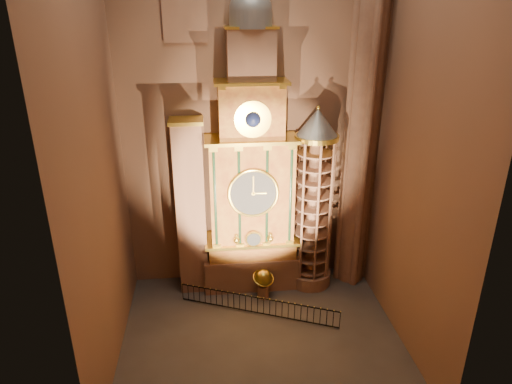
{
  "coord_description": "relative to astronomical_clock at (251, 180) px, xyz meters",
  "views": [
    {
      "loc": [
        -2.3,
        -18.47,
        15.72
      ],
      "look_at": [
        0.04,
        3.0,
        6.78
      ],
      "focal_mm": 32.0,
      "sensor_mm": 36.0,
      "label": 1
    }
  ],
  "objects": [
    {
      "name": "wall_right",
      "position": [
        7.0,
        -4.96,
        4.32
      ],
      "size": [
        0.0,
        22.0,
        22.0
      ],
      "primitive_type": "plane",
      "rotation": [
        1.57,
        0.0,
        -1.57
      ],
      "color": "#885E49",
      "rests_on": "floor"
    },
    {
      "name": "portrait_tower",
      "position": [
        -3.4,
        0.02,
        -1.53
      ],
      "size": [
        1.8,
        1.6,
        10.2
      ],
      "color": "#8C634C",
      "rests_on": "floor"
    },
    {
      "name": "celestial_globe",
      "position": [
        0.51,
        -1.52,
        -5.61
      ],
      "size": [
        1.58,
        1.55,
        1.78
      ],
      "color": "#8C634C",
      "rests_on": "floor"
    },
    {
      "name": "floor",
      "position": [
        0.0,
        -4.96,
        -6.68
      ],
      "size": [
        14.0,
        14.0,
        0.0
      ],
      "primitive_type": "plane",
      "color": "#383330",
      "rests_on": "ground"
    },
    {
      "name": "iron_railing",
      "position": [
        0.01,
        -3.07,
        -6.11
      ],
      "size": [
        8.21,
        3.49,
        1.04
      ],
      "color": "black",
      "rests_on": "floor"
    },
    {
      "name": "wall_back",
      "position": [
        0.0,
        1.04,
        4.32
      ],
      "size": [
        22.0,
        0.0,
        22.0
      ],
      "primitive_type": "plane",
      "rotation": [
        1.57,
        0.0,
        0.0
      ],
      "color": "#885E49",
      "rests_on": "floor"
    },
    {
      "name": "stair_turret",
      "position": [
        3.5,
        -0.26,
        -1.41
      ],
      "size": [
        2.5,
        2.5,
        10.8
      ],
      "color": "#8C634C",
      "rests_on": "floor"
    },
    {
      "name": "astronomical_clock",
      "position": [
        0.0,
        0.0,
        0.0
      ],
      "size": [
        5.6,
        2.41,
        16.7
      ],
      "color": "#8C634C",
      "rests_on": "floor"
    },
    {
      "name": "wall_left",
      "position": [
        -7.0,
        -4.96,
        4.32
      ],
      "size": [
        0.0,
        22.0,
        22.0
      ],
      "primitive_type": "plane",
      "rotation": [
        1.57,
        0.0,
        1.57
      ],
      "color": "#885E49",
      "rests_on": "floor"
    },
    {
      "name": "gothic_pier",
      "position": [
        6.1,
        0.04,
        4.32
      ],
      "size": [
        2.04,
        2.04,
        22.0
      ],
      "color": "#8C634C",
      "rests_on": "floor"
    }
  ]
}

